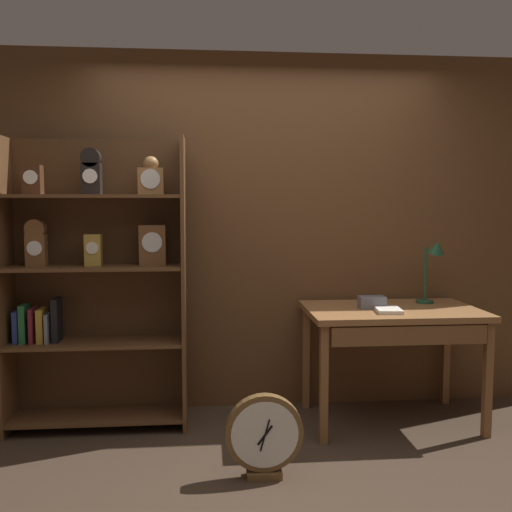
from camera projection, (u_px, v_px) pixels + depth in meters
name	position (u px, v px, depth m)	size (l,w,h in m)	color
ground_plane	(293.00, 496.00, 2.94)	(10.00, 10.00, 0.00)	#3D2D21
back_wood_panel	(266.00, 233.00, 4.20)	(4.80, 0.05, 2.60)	brown
bookshelf	(95.00, 281.00, 3.80)	(1.19, 0.36, 1.95)	brown
workbench	(393.00, 322.00, 3.87)	(1.17, 0.74, 0.80)	brown
desk_lamp	(433.00, 261.00, 4.04)	(0.18, 0.18, 0.47)	#1E472D
toolbox_small	(372.00, 302.00, 3.87)	(0.18, 0.10, 0.08)	#595960
open_repair_manual	(388.00, 310.00, 3.75)	(0.16, 0.22, 0.03)	silver
round_clock_large	(264.00, 435.00, 3.12)	(0.43, 0.11, 0.47)	brown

